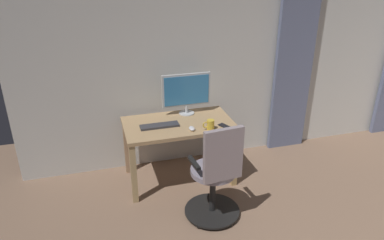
% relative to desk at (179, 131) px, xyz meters
% --- Properties ---
extents(back_room_partition, '(5.86, 0.10, 2.71)m').
position_rel_desk_xyz_m(back_room_partition, '(-1.15, -0.49, 0.74)').
color(back_room_partition, silver).
rests_on(back_room_partition, ground).
extents(curtain_right_panel, '(0.51, 0.06, 2.52)m').
position_rel_desk_xyz_m(curtain_right_panel, '(-1.61, -0.38, 0.64)').
color(curtain_right_panel, slate).
rests_on(curtain_right_panel, ground).
extents(desk, '(1.21, 0.69, 0.72)m').
position_rel_desk_xyz_m(desk, '(0.00, 0.00, 0.00)').
color(desk, tan).
rests_on(desk, ground).
extents(office_chair, '(0.56, 0.56, 1.05)m').
position_rel_desk_xyz_m(office_chair, '(-0.16, 0.80, -0.14)').
color(office_chair, black).
rests_on(office_chair, ground).
extents(computer_monitor, '(0.57, 0.18, 0.48)m').
position_rel_desk_xyz_m(computer_monitor, '(-0.15, -0.23, 0.37)').
color(computer_monitor, '#B7BCC1').
rests_on(computer_monitor, desk).
extents(computer_keyboard, '(0.42, 0.12, 0.02)m').
position_rel_desk_xyz_m(computer_keyboard, '(0.22, 0.04, 0.11)').
color(computer_keyboard, '#333338').
rests_on(computer_keyboard, desk).
extents(computer_mouse, '(0.06, 0.10, 0.04)m').
position_rel_desk_xyz_m(computer_mouse, '(-0.09, 0.22, 0.12)').
color(computer_mouse, silver).
rests_on(computer_mouse, desk).
extents(cell_phone_by_monitor, '(0.12, 0.16, 0.01)m').
position_rel_desk_xyz_m(cell_phone_by_monitor, '(-0.45, 0.23, 0.11)').
color(cell_phone_by_monitor, black).
rests_on(cell_phone_by_monitor, desk).
extents(mug_tea, '(0.13, 0.08, 0.11)m').
position_rel_desk_xyz_m(mug_tea, '(-0.28, 0.26, 0.16)').
color(mug_tea, gold).
rests_on(mug_tea, desk).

